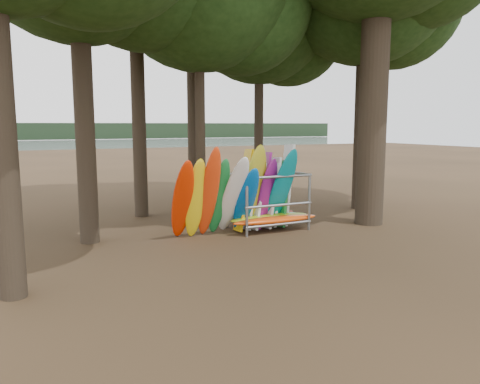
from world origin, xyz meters
name	(u,v)px	position (x,y,z in m)	size (l,w,h in m)	color
ground	(283,241)	(0.00, 0.00, 0.00)	(120.00, 120.00, 0.00)	#47331E
lake	(73,149)	(0.00, 60.00, 0.00)	(160.00, 160.00, 0.00)	gray
far_shore	(50,131)	(0.00, 110.00, 2.00)	(160.00, 4.00, 4.00)	black
oak_3	(259,10)	(2.70, 6.83, 8.58)	(7.45, 7.45, 11.84)	black
kayak_row	(234,195)	(-1.01, 1.47, 1.33)	(4.21, 2.00, 3.09)	red
storage_rack	(268,203)	(0.43, 1.78, 0.92)	(3.18, 1.63, 2.92)	gray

